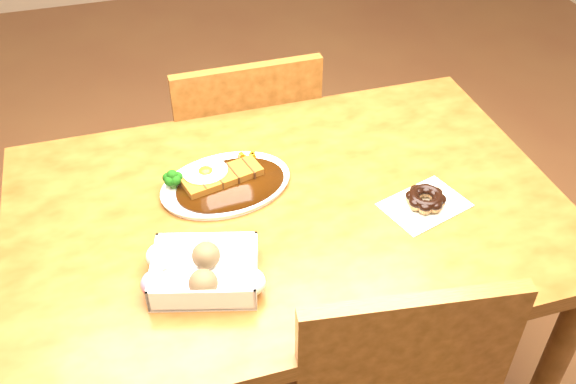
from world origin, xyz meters
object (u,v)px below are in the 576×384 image
object	(u,v)px
table	(288,238)
chair_far	(242,161)
donut_box	(202,271)
pon_de_ring	(426,199)
katsu_curry_plate	(223,181)

from	to	relation	value
table	chair_far	bearing A→B (deg)	88.60
donut_box	pon_de_ring	world-z (taller)	donut_box
chair_far	pon_de_ring	xyz separation A→B (m)	(0.27, -0.62, 0.29)
katsu_curry_plate	donut_box	xyz separation A→B (m)	(-0.10, -0.27, 0.01)
chair_far	pon_de_ring	world-z (taller)	chair_far
chair_far	katsu_curry_plate	distance (m)	0.53
table	pon_de_ring	distance (m)	0.32
table	katsu_curry_plate	world-z (taller)	katsu_curry_plate
table	katsu_curry_plate	bearing A→B (deg)	139.35
katsu_curry_plate	pon_de_ring	bearing A→B (deg)	-24.88
pon_de_ring	table	bearing A→B (deg)	163.45
table	pon_de_ring	bearing A→B (deg)	-16.55
chair_far	donut_box	size ratio (longest dim) A/B	3.66
chair_far	donut_box	distance (m)	0.79
donut_box	pon_de_ring	distance (m)	0.51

